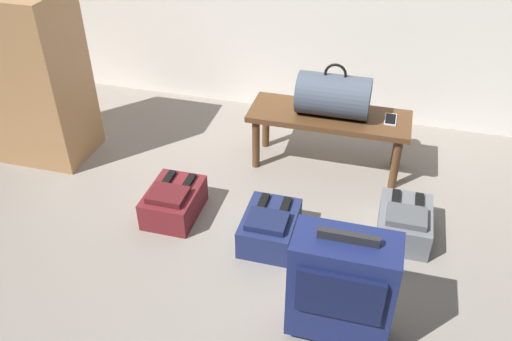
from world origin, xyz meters
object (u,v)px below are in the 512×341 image
object	(u,v)px
cell_phone	(391,119)
side_cabinet	(35,78)
duffel_bag_slate	(333,95)
backpack_maroon	(174,201)
backpack_navy	(270,227)
suitcase_upright_navy	(342,286)
bench	(329,122)
backpack_grey	(404,223)

from	to	relation	value
cell_phone	side_cabinet	size ratio (longest dim) A/B	0.13
duffel_bag_slate	backpack_maroon	world-z (taller)	duffel_bag_slate
backpack_maroon	backpack_navy	distance (m)	0.59
suitcase_upright_navy	backpack_maroon	bearing A→B (deg)	150.11
side_cabinet	suitcase_upright_navy	bearing A→B (deg)	-25.60
bench	side_cabinet	size ratio (longest dim) A/B	0.91
cell_phone	side_cabinet	distance (m)	2.24
backpack_maroon	duffel_bag_slate	bearing A→B (deg)	43.12
duffel_bag_slate	suitcase_upright_navy	distance (m)	1.36
cell_phone	backpack_grey	bearing A→B (deg)	-75.51
cell_phone	bench	bearing A→B (deg)	-176.54
cell_phone	backpack_navy	distance (m)	1.04
cell_phone	backpack_grey	distance (m)	0.68
suitcase_upright_navy	backpack_grey	distance (m)	0.82
suitcase_upright_navy	backpack_navy	xyz separation A→B (m)	(-0.44, 0.52, -0.22)
bench	backpack_navy	distance (m)	0.86
backpack_grey	suitcase_upright_navy	bearing A→B (deg)	-109.20
duffel_bag_slate	suitcase_upright_navy	bearing A→B (deg)	-79.35
bench	cell_phone	bearing A→B (deg)	3.46
side_cabinet	bench	bearing A→B (deg)	9.88
duffel_bag_slate	backpack_maroon	distance (m)	1.15
duffel_bag_slate	cell_phone	bearing A→B (deg)	3.59
backpack_maroon	backpack_navy	world-z (taller)	same
duffel_bag_slate	side_cabinet	size ratio (longest dim) A/B	0.40
bench	backpack_maroon	xyz separation A→B (m)	(-0.77, -0.73, -0.23)
cell_phone	suitcase_upright_navy	xyz separation A→B (m)	(-0.11, -1.35, -0.08)
cell_phone	backpack_grey	world-z (taller)	cell_phone
duffel_bag_slate	side_cabinet	xyz separation A→B (m)	(-1.85, -0.32, 0.03)
duffel_bag_slate	side_cabinet	distance (m)	1.88
backpack_maroon	suitcase_upright_navy	bearing A→B (deg)	-29.89
duffel_bag_slate	suitcase_upright_navy	xyz separation A→B (m)	(0.25, -1.33, -0.21)
cell_phone	backpack_navy	xyz separation A→B (m)	(-0.55, -0.83, -0.30)
cell_phone	backpack_navy	size ratio (longest dim) A/B	0.38
cell_phone	backpack_maroon	xyz separation A→B (m)	(-1.14, -0.75, -0.30)
side_cabinet	cell_phone	bearing A→B (deg)	8.82
backpack_navy	cell_phone	bearing A→B (deg)	56.33
suitcase_upright_navy	side_cabinet	distance (m)	2.34
bench	side_cabinet	world-z (taller)	side_cabinet
bench	backpack_grey	world-z (taller)	bench
backpack_grey	backpack_navy	xyz separation A→B (m)	(-0.70, -0.23, 0.00)
bench	backpack_maroon	distance (m)	1.09
duffel_bag_slate	cell_phone	size ratio (longest dim) A/B	3.06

